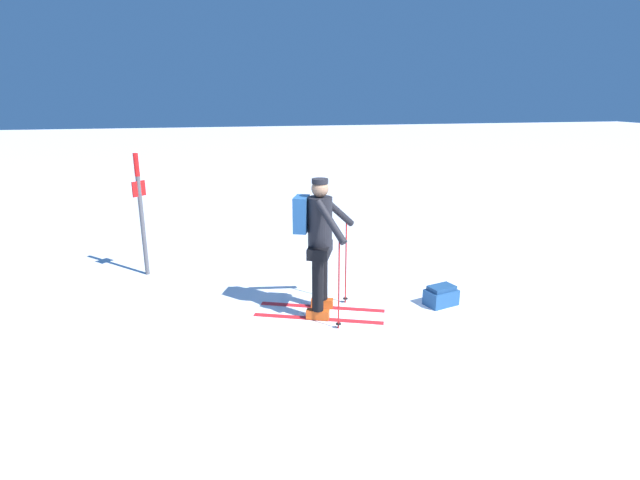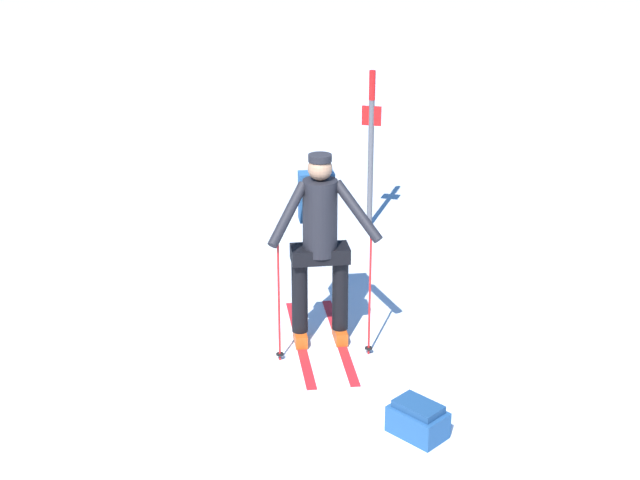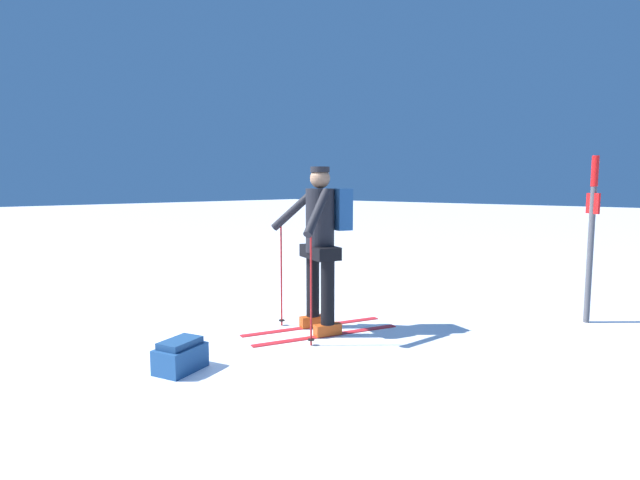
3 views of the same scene
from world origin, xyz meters
TOP-DOWN VIEW (x-y plane):
  - ground_plane at (0.00, 0.00)m, footprint 80.00×80.00m
  - skier at (0.72, 0.60)m, footprint 1.15×1.78m
  - dropped_backpack at (0.62, -1.14)m, footprint 0.39×0.49m
  - trail_marker at (2.81, 3.02)m, footprint 0.19×0.18m

SIDE VIEW (x-z plane):
  - ground_plane at x=0.00m, z-range 0.00..0.00m
  - dropped_backpack at x=0.62m, z-range -0.01..0.27m
  - skier at x=0.72m, z-range 0.14..1.97m
  - trail_marker at x=2.81m, z-range 0.19..2.16m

